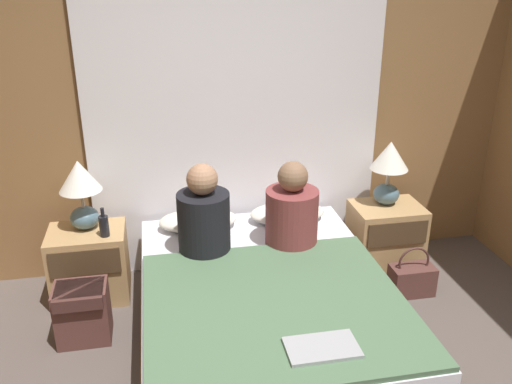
{
  "coord_description": "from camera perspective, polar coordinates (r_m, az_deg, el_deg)",
  "views": [
    {
      "loc": [
        -0.58,
        -1.82,
        2.17
      ],
      "look_at": [
        0.0,
        1.19,
        0.89
      ],
      "focal_mm": 38.0,
      "sensor_mm": 36.0,
      "label": 1
    }
  ],
  "objects": [
    {
      "name": "person_right_in_bed",
      "position": [
        3.57,
        3.79,
        -2.13
      ],
      "size": [
        0.35,
        0.35,
        0.59
      ],
      "color": "brown",
      "rests_on": "bed"
    },
    {
      "name": "nightstand_left",
      "position": [
        3.98,
        -17.1,
        -7.24
      ],
      "size": [
        0.52,
        0.4,
        0.51
      ],
      "color": "tan",
      "rests_on": "ground_plane"
    },
    {
      "name": "blanket_on_bed",
      "position": [
        3.03,
        2.12,
        -11.79
      ],
      "size": [
        1.43,
        1.33,
        0.03
      ],
      "color": "#4C6B4C",
      "rests_on": "bed"
    },
    {
      "name": "pillow_left",
      "position": [
        3.88,
        -6.13,
        -2.97
      ],
      "size": [
        0.55,
        0.32,
        0.12
      ],
      "color": "silver",
      "rests_on": "bed"
    },
    {
      "name": "bed",
      "position": [
        3.4,
        0.96,
        -12.46
      ],
      "size": [
        1.49,
        1.96,
        0.44
      ],
      "color": "brown",
      "rests_on": "ground_plane"
    },
    {
      "name": "lamp_left",
      "position": [
        3.79,
        -17.98,
        0.52
      ],
      "size": [
        0.28,
        0.28,
        0.49
      ],
      "color": "slate",
      "rests_on": "nightstand_left"
    },
    {
      "name": "laptop_on_bed",
      "position": [
        2.72,
        6.96,
        -15.94
      ],
      "size": [
        0.35,
        0.21,
        0.02
      ],
      "color": "#9EA0A5",
      "rests_on": "blanket_on_bed"
    },
    {
      "name": "person_left_in_bed",
      "position": [
        3.47,
        -5.53,
        -2.68
      ],
      "size": [
        0.34,
        0.34,
        0.61
      ],
      "color": "black",
      "rests_on": "bed"
    },
    {
      "name": "pillow_right",
      "position": [
        3.98,
        3.32,
        -2.21
      ],
      "size": [
        0.55,
        0.32,
        0.12
      ],
      "color": "silver",
      "rests_on": "bed"
    },
    {
      "name": "beer_bottle_on_left_stand",
      "position": [
        3.73,
        -15.71,
        -3.41
      ],
      "size": [
        0.06,
        0.06,
        0.2
      ],
      "color": "black",
      "rests_on": "nightstand_left"
    },
    {
      "name": "backpack_on_floor",
      "position": [
        3.58,
        -17.82,
        -11.72
      ],
      "size": [
        0.32,
        0.27,
        0.38
      ],
      "color": "brown",
      "rests_on": "ground_plane"
    },
    {
      "name": "curtain_panel",
      "position": [
        3.94,
        -2.05,
        6.76
      ],
      "size": [
        2.33,
        0.02,
        2.19
      ],
      "color": "white",
      "rests_on": "ground_plane"
    },
    {
      "name": "handbag_on_floor",
      "position": [
        4.05,
        16.08,
        -8.78
      ],
      "size": [
        0.31,
        0.17,
        0.37
      ],
      "color": "brown",
      "rests_on": "ground_plane"
    },
    {
      "name": "lamp_right",
      "position": [
        4.12,
        13.83,
        2.72
      ],
      "size": [
        0.28,
        0.28,
        0.49
      ],
      "color": "slate",
      "rests_on": "nightstand_right"
    },
    {
      "name": "wall_back",
      "position": [
        3.96,
        -2.23,
        9.2
      ],
      "size": [
        4.28,
        0.06,
        2.5
      ],
      "color": "olive",
      "rests_on": "ground_plane"
    },
    {
      "name": "nightstand_right",
      "position": [
        4.29,
        13.44,
        -4.56
      ],
      "size": [
        0.52,
        0.4,
        0.51
      ],
      "color": "tan",
      "rests_on": "ground_plane"
    }
  ]
}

